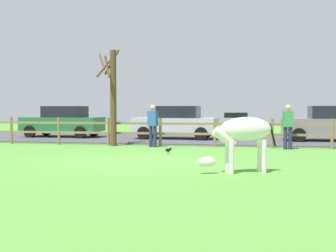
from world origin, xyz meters
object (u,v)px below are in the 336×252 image
(zebra, at_px, (242,133))
(visitor_right_of_tree, at_px, (288,125))
(crow_on_grass, at_px, (168,150))
(parked_car_green, at_px, (63,121))
(visitor_left_of_tree, at_px, (153,124))
(parked_car_silver, at_px, (176,122))
(parked_car_grey, at_px, (329,123))
(bare_tree, at_px, (112,94))

(zebra, distance_m, visitor_right_of_tree, 6.38)
(crow_on_grass, bearing_deg, zebra, -57.14)
(parked_car_green, bearing_deg, visitor_left_of_tree, -37.05)
(visitor_left_of_tree, bearing_deg, parked_car_silver, 86.89)
(crow_on_grass, relative_size, parked_car_green, 0.05)
(parked_car_grey, distance_m, visitor_right_of_tree, 4.46)
(parked_car_silver, bearing_deg, zebra, -71.89)
(visitor_right_of_tree, bearing_deg, bare_tree, 178.44)
(visitor_right_of_tree, bearing_deg, zebra, -103.63)
(bare_tree, distance_m, crow_on_grass, 4.20)
(parked_car_grey, xyz_separation_m, visitor_left_of_tree, (-7.15, -3.98, 0.06))
(zebra, height_order, crow_on_grass, zebra)
(crow_on_grass, height_order, visitor_right_of_tree, visitor_right_of_tree)
(zebra, xyz_separation_m, visitor_right_of_tree, (1.50, 6.20, -0.02))
(bare_tree, height_order, visitor_left_of_tree, bare_tree)
(bare_tree, height_order, crow_on_grass, bare_tree)
(zebra, bearing_deg, visitor_left_of_tree, 120.06)
(zebra, distance_m, parked_car_silver, 10.76)
(parked_car_grey, bearing_deg, parked_car_silver, 179.30)
(zebra, bearing_deg, parked_car_silver, 108.11)
(bare_tree, xyz_separation_m, visitor_right_of_tree, (6.77, -0.18, -1.18))
(crow_on_grass, bearing_deg, parked_car_silver, 97.49)
(bare_tree, relative_size, parked_car_grey, 0.97)
(crow_on_grass, height_order, parked_car_green, parked_car_green)
(visitor_right_of_tree, bearing_deg, parked_car_grey, 62.15)
(parked_car_green, height_order, visitor_left_of_tree, visitor_left_of_tree)
(crow_on_grass, bearing_deg, bare_tree, 137.81)
(zebra, relative_size, crow_on_grass, 8.54)
(parked_car_silver, height_order, visitor_left_of_tree, visitor_left_of_tree)
(parked_car_silver, xyz_separation_m, visitor_right_of_tree, (4.85, -4.02, 0.06))
(visitor_left_of_tree, bearing_deg, parked_car_grey, 29.09)
(crow_on_grass, distance_m, visitor_right_of_tree, 4.70)
(zebra, relative_size, visitor_right_of_tree, 1.12)
(bare_tree, relative_size, zebra, 2.12)
(bare_tree, height_order, parked_car_green, bare_tree)
(parked_car_green, height_order, visitor_right_of_tree, visitor_right_of_tree)
(zebra, relative_size, parked_car_silver, 0.45)
(bare_tree, distance_m, parked_car_green, 5.80)
(visitor_right_of_tree, bearing_deg, parked_car_green, 158.46)
(zebra, distance_m, parked_car_green, 13.94)
(crow_on_grass, distance_m, parked_car_silver, 6.43)
(parked_car_green, xyz_separation_m, visitor_left_of_tree, (5.67, -4.28, 0.06))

